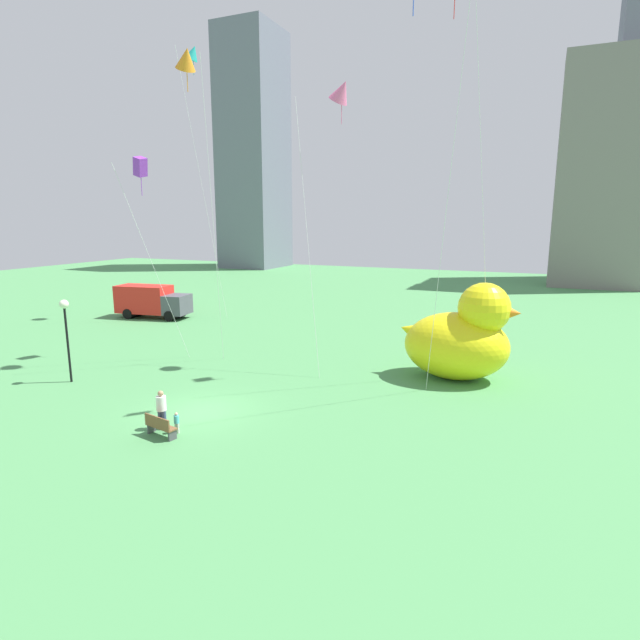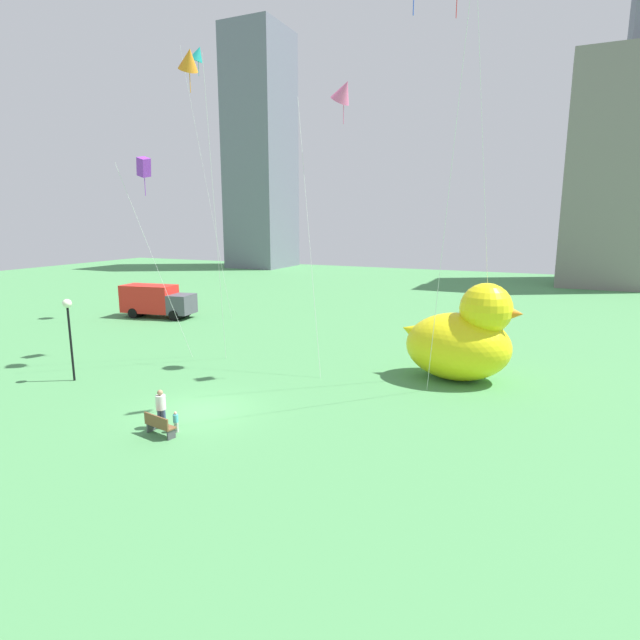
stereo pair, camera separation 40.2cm
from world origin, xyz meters
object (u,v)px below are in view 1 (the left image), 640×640
(kite_purple, at_px, (140,168))
(kite_teal, at_px, (193,54))
(park_bench, at_px, (160,426))
(kite_orange, at_px, (186,60))
(giant_inflatable_duck, at_px, (461,338))
(kite_pink, at_px, (342,92))
(person_child, at_px, (177,422))
(lamppost, at_px, (65,319))
(kite_blue, at_px, (419,4))
(person_adult, at_px, (161,408))
(box_truck, at_px, (152,301))

(kite_purple, height_order, kite_teal, kite_teal)
(park_bench, bearing_deg, kite_orange, 117.80)
(giant_inflatable_duck, height_order, kite_teal, kite_teal)
(giant_inflatable_duck, xyz_separation_m, kite_purple, (-18.99, -2.66, 9.36))
(kite_teal, bearing_deg, kite_pink, -29.86)
(person_child, xyz_separation_m, giant_inflatable_duck, (9.49, 12.06, 1.79))
(lamppost, height_order, kite_orange, kite_orange)
(person_child, distance_m, kite_blue, 19.84)
(person_adult, bearing_deg, kite_teal, 121.99)
(person_child, xyz_separation_m, kite_orange, (-5.39, 8.94, 16.63))
(park_bench, relative_size, person_adult, 0.91)
(box_truck, relative_size, kite_blue, 0.35)
(kite_orange, relative_size, kite_pink, 1.11)
(person_adult, bearing_deg, park_bench, -56.03)
(kite_purple, xyz_separation_m, kite_pink, (11.99, 2.57, 3.76))
(kite_orange, xyz_separation_m, kite_blue, (13.15, -1.83, 0.18))
(box_truck, height_order, kite_purple, kite_purple)
(park_bench, xyz_separation_m, person_adult, (-0.46, 0.68, 0.45))
(giant_inflatable_duck, xyz_separation_m, kite_orange, (-14.88, -3.12, 14.84))
(person_adult, xyz_separation_m, person_child, (0.84, -0.11, -0.43))
(park_bench, distance_m, kite_purple, 17.53)
(person_child, relative_size, kite_blue, 0.05)
(park_bench, relative_size, person_child, 1.72)
(box_truck, height_order, kite_orange, kite_orange)
(person_adult, distance_m, kite_blue, 19.78)
(kite_purple, distance_m, kite_teal, 16.57)
(person_adult, distance_m, kite_teal, 32.82)
(giant_inflatable_duck, bearing_deg, kite_purple, -172.02)
(giant_inflatable_duck, relative_size, box_truck, 0.96)
(kite_teal, bearing_deg, giant_inflatable_duck, -21.86)
(park_bench, height_order, kite_orange, kite_orange)
(person_child, xyz_separation_m, kite_teal, (-14.25, 21.58, 21.32))
(kite_purple, distance_m, kite_blue, 18.30)
(box_truck, distance_m, kite_pink, 25.92)
(box_truck, bearing_deg, person_adult, -47.90)
(kite_teal, bearing_deg, kite_orange, -54.99)
(kite_orange, bearing_deg, park_bench, -62.20)
(park_bench, distance_m, kite_teal, 33.74)
(person_adult, xyz_separation_m, kite_teal, (-13.41, 21.47, 20.89))
(park_bench, bearing_deg, kite_pink, 77.08)
(giant_inflatable_duck, relative_size, kite_orange, 0.36)
(kite_orange, height_order, kite_blue, kite_blue)
(box_truck, xyz_separation_m, kite_blue, (25.87, -12.12, 15.85))
(kite_teal, xyz_separation_m, kite_pink, (16.74, -9.61, -6.42))
(person_adult, height_order, kite_purple, kite_purple)
(kite_orange, xyz_separation_m, kite_teal, (-8.86, 12.64, 4.69))
(park_bench, height_order, box_truck, box_truck)
(kite_orange, distance_m, kite_teal, 16.13)
(box_truck, relative_size, kite_purple, 0.54)
(box_truck, bearing_deg, person_child, -46.72)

